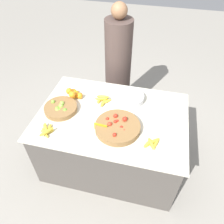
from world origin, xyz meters
TOP-DOWN VIEW (x-y plane):
  - ground_plane at (0.00, 0.00)m, footprint 12.00×12.00m
  - market_table at (0.00, 0.00)m, footprint 1.58×1.11m
  - lime_bowl at (-0.56, -0.05)m, footprint 0.35×0.35m
  - tomato_basket at (0.10, -0.18)m, footprint 0.45×0.45m
  - orange_pile at (-0.49, 0.19)m, footprint 0.19×0.17m
  - metal_bowl at (0.14, 0.29)m, footprint 0.32×0.32m
  - price_sign at (-0.06, -0.23)m, footprint 0.13×0.02m
  - banana_bunch_middle_left at (0.45, -0.29)m, footprint 0.16×0.16m
  - banana_bunch_middle_right at (-0.16, 0.20)m, footprint 0.19×0.19m
  - banana_bunch_front_left at (-0.57, -0.38)m, footprint 0.16×0.20m
  - vendor_person at (-0.14, 0.93)m, footprint 0.35×0.35m

SIDE VIEW (x-z plane):
  - ground_plane at x=0.00m, z-range 0.00..0.00m
  - market_table at x=0.00m, z-range 0.00..0.77m
  - vendor_person at x=-0.14m, z-range -0.07..1.55m
  - banana_bunch_middle_left at x=0.45m, z-range 0.77..0.80m
  - banana_bunch_front_left at x=-0.57m, z-range 0.76..0.82m
  - banana_bunch_middle_right at x=-0.16m, z-range 0.76..0.83m
  - lime_bowl at x=-0.56m, z-range 0.76..0.84m
  - tomato_basket at x=0.10m, z-range 0.75..0.86m
  - metal_bowl at x=0.14m, z-range 0.77..0.84m
  - price_sign at x=-0.06m, z-range 0.77..0.86m
  - orange_pile at x=-0.49m, z-range 0.76..0.88m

